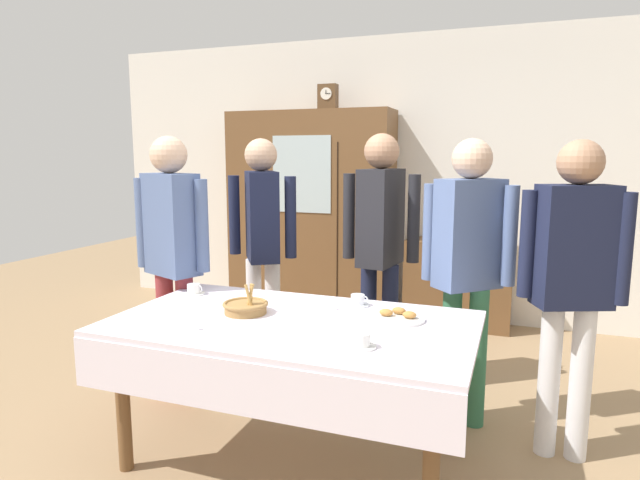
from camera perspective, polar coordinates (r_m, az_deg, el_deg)
ground_plane at (r=3.23m, az=-1.31°, el=-20.34°), size 12.00×12.00×0.00m
back_wall at (r=5.37m, az=9.17°, el=6.39°), size 6.40×0.10×2.70m
dining_table at (r=2.76m, az=-3.20°, el=-10.54°), size 1.81×1.03×0.76m
wall_cabinet at (r=5.37m, az=-1.02°, el=2.75°), size 1.62×0.46×2.00m
mantel_clock at (r=5.30m, az=0.84°, el=14.78°), size 0.18×0.11×0.24m
bookshelf_low at (r=5.18m, az=14.25°, el=-4.48°), size 0.96×0.35×0.80m
book_stack at (r=5.10m, az=14.45°, el=0.60°), size 0.17×0.22×0.13m
tea_cup_near_left at (r=3.33m, az=-13.12°, el=-5.12°), size 0.13×0.13×0.06m
tea_cup_front_edge at (r=3.01m, az=4.01°, el=-6.39°), size 0.13×0.13×0.06m
tea_cup_far_right at (r=2.38m, az=4.42°, el=-10.57°), size 0.13×0.13×0.06m
bread_basket at (r=2.89m, az=-7.83°, el=-6.97°), size 0.24×0.24×0.16m
pastry_plate at (r=2.80m, az=8.17°, el=-7.99°), size 0.28×0.28×0.05m
spoon_near_right at (r=2.95m, az=1.31°, el=-7.18°), size 0.12×0.02×0.01m
spoon_mid_left at (r=2.69m, az=-12.96°, el=-9.02°), size 0.12×0.02×0.01m
person_behind_table_left at (r=3.86m, az=-6.10°, el=0.78°), size 0.52×0.41×1.69m
person_beside_shelf at (r=3.20m, az=15.29°, el=-1.47°), size 0.52×0.39×1.67m
person_near_right_end at (r=3.51m, az=-15.27°, el=-0.28°), size 0.52×0.32×1.69m
person_behind_table_right at (r=3.63m, az=6.36°, el=0.55°), size 0.52×0.39×1.72m
person_by_cabinet at (r=3.01m, az=25.04°, el=-2.82°), size 0.52×0.32×1.66m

